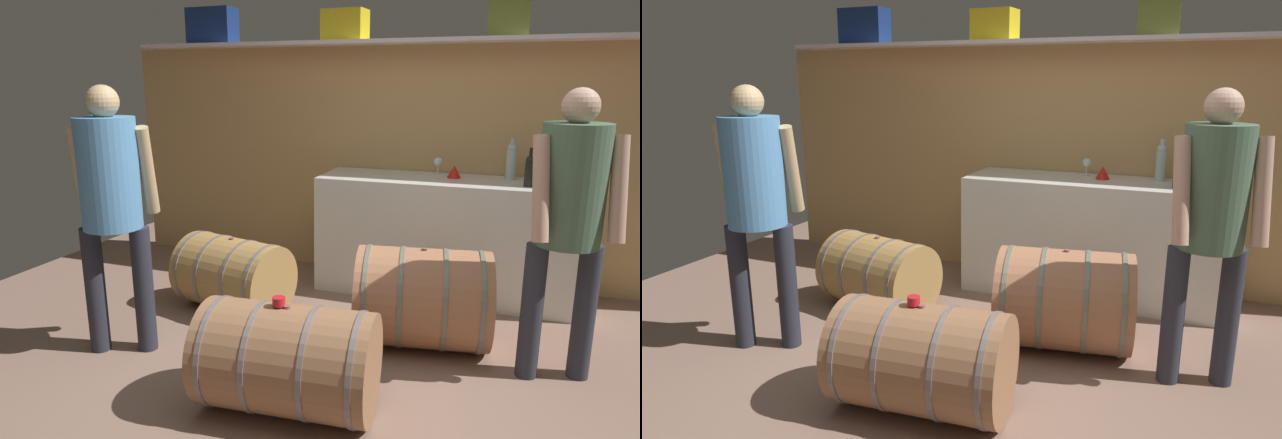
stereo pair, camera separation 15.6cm
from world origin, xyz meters
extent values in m
cube|color=#896A5B|center=(0.00, 0.56, -0.01)|extent=(6.72, 7.65, 0.02)
cube|color=tan|center=(0.00, 2.22, 0.98)|extent=(5.52, 0.10, 1.97)
cube|color=silver|center=(0.00, 2.07, 1.98)|extent=(5.07, 0.40, 0.03)
cube|color=navy|center=(-1.90, 2.07, 2.15)|extent=(0.43, 0.22, 0.31)
cube|color=yellow|center=(-0.66, 2.07, 2.12)|extent=(0.36, 0.26, 0.25)
cube|color=olive|center=(0.62, 2.07, 2.17)|extent=(0.30, 0.31, 0.34)
cube|color=silver|center=(0.27, 1.85, 0.47)|extent=(1.99, 0.63, 0.94)
cylinder|color=black|center=(0.86, 1.74, 1.03)|extent=(0.06, 0.06, 0.18)
sphere|color=black|center=(0.86, 1.74, 1.13)|extent=(0.06, 0.06, 0.06)
cylinder|color=black|center=(0.86, 1.74, 1.18)|extent=(0.02, 0.02, 0.08)
cylinder|color=#ADBFBC|center=(0.72, 2.00, 1.05)|extent=(0.08, 0.08, 0.23)
sphere|color=#ADBFBC|center=(0.72, 2.00, 1.18)|extent=(0.08, 0.08, 0.08)
cylinder|color=#ADBFBC|center=(0.72, 2.00, 1.22)|extent=(0.03, 0.03, 0.06)
cylinder|color=white|center=(0.16, 2.00, 0.94)|extent=(0.06, 0.06, 0.00)
cylinder|color=white|center=(0.16, 2.00, 0.98)|extent=(0.01, 0.01, 0.08)
sphere|color=white|center=(0.16, 2.00, 1.05)|extent=(0.07, 0.07, 0.07)
sphere|color=maroon|center=(0.16, 2.00, 1.04)|extent=(0.04, 0.04, 0.04)
cone|color=red|center=(0.30, 1.92, 0.99)|extent=(0.11, 0.11, 0.10)
cylinder|color=#956745|center=(-0.25, -0.13, 0.29)|extent=(0.94, 0.64, 0.57)
cylinder|color=slate|center=(-0.62, -0.16, 0.29)|extent=(0.08, 0.58, 0.58)
cylinder|color=slate|center=(-0.39, -0.14, 0.29)|extent=(0.08, 0.58, 0.58)
cylinder|color=slate|center=(-0.10, -0.12, 0.29)|extent=(0.08, 0.58, 0.58)
cylinder|color=slate|center=(0.13, -0.10, 0.29)|extent=(0.08, 0.58, 0.58)
cylinder|color=#88524E|center=(-0.25, -0.13, 0.58)|extent=(0.04, 0.04, 0.01)
cylinder|color=#AC8348|center=(-1.15, 0.95, 0.28)|extent=(0.89, 0.71, 0.55)
cylinder|color=slate|center=(-1.48, 1.02, 0.28)|extent=(0.15, 0.55, 0.56)
cylinder|color=slate|center=(-1.28, 0.97, 0.28)|extent=(0.15, 0.55, 0.56)
cylinder|color=slate|center=(-1.03, 0.92, 0.28)|extent=(0.15, 0.55, 0.56)
cylinder|color=slate|center=(-0.83, 0.87, 0.28)|extent=(0.15, 0.55, 0.56)
cylinder|color=#83544F|center=(-1.15, 0.95, 0.56)|extent=(0.04, 0.04, 0.01)
cylinder|color=#B07451|center=(0.27, 0.85, 0.33)|extent=(0.93, 0.77, 0.64)
cylinder|color=slate|center=(-0.08, 0.80, 0.33)|extent=(0.13, 0.65, 0.65)
cylinder|color=slate|center=(0.14, 0.83, 0.33)|extent=(0.13, 0.65, 0.65)
cylinder|color=slate|center=(0.40, 0.88, 0.33)|extent=(0.13, 0.65, 0.65)
cylinder|color=slate|center=(0.62, 0.91, 0.33)|extent=(0.13, 0.65, 0.65)
cylinder|color=#8D5048|center=(0.27, 0.85, 0.65)|extent=(0.04, 0.04, 0.01)
cylinder|color=red|center=(-0.29, -0.13, 0.60)|extent=(0.07, 0.07, 0.04)
cylinder|color=#2E303D|center=(0.92, 0.67, 0.40)|extent=(0.12, 0.12, 0.80)
cylinder|color=#2E303D|center=(1.21, 0.76, 0.40)|extent=(0.12, 0.12, 0.80)
cylinder|color=#4E6C53|center=(1.07, 0.72, 1.14)|extent=(0.35, 0.35, 0.66)
sphere|color=tan|center=(1.07, 0.72, 1.56)|extent=(0.19, 0.19, 0.19)
cylinder|color=tan|center=(0.91, 0.56, 1.14)|extent=(0.14, 0.22, 0.56)
cylinder|color=tan|center=(1.29, 0.68, 1.14)|extent=(0.13, 0.19, 0.57)
cylinder|color=#272935|center=(-1.37, 0.19, 0.41)|extent=(0.12, 0.12, 0.81)
cylinder|color=#272935|center=(-1.65, 0.08, 0.41)|extent=(0.12, 0.12, 0.81)
cylinder|color=#518DC7|center=(-1.51, 0.14, 1.14)|extent=(0.35, 0.35, 0.67)
sphere|color=tan|center=(-1.51, 0.14, 1.57)|extent=(0.19, 0.19, 0.19)
cylinder|color=tan|center=(-1.36, 0.31, 1.14)|extent=(0.17, 0.24, 0.57)
cylinder|color=tan|center=(-1.74, 0.15, 1.14)|extent=(0.15, 0.20, 0.57)
camera|label=1|loc=(0.81, -2.53, 1.69)|focal=31.36mm
camera|label=2|loc=(0.95, -2.47, 1.69)|focal=31.36mm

